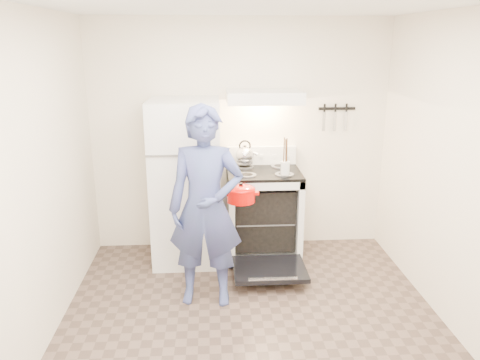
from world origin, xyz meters
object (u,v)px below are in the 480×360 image
refrigerator (186,182)px  stove_body (263,215)px  tea_kettle (245,154)px  dutch_oven (241,195)px  person (206,208)px

refrigerator → stove_body: refrigerator is taller
refrigerator → tea_kettle: (0.62, 0.22, 0.24)m
stove_body → dutch_oven: dutch_oven is taller
person → dutch_oven: bearing=46.7°
stove_body → tea_kettle: size_ratio=3.20×
person → refrigerator: bearing=108.9°
tea_kettle → dutch_oven: (-0.09, -0.80, -0.20)m
person → dutch_oven: size_ratio=5.36×
tea_kettle → person: 1.18m
stove_body → tea_kettle: bearing=134.1°
stove_body → person: person is taller
refrigerator → tea_kettle: size_ratio=5.91×
refrigerator → person: 0.90m
refrigerator → dutch_oven: 0.79m
tea_kettle → dutch_oven: tea_kettle is taller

